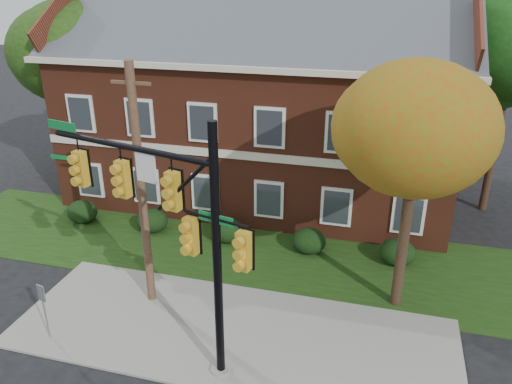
% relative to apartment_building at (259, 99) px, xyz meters
% --- Properties ---
extents(ground, '(120.00, 120.00, 0.00)m').
position_rel_apartment_building_xyz_m(ground, '(2.00, -11.95, -4.99)').
color(ground, black).
rests_on(ground, ground).
extents(sidewalk, '(14.00, 5.00, 0.08)m').
position_rel_apartment_building_xyz_m(sidewalk, '(2.00, -10.95, -4.95)').
color(sidewalk, gray).
rests_on(sidewalk, ground).
extents(grass_strip, '(30.00, 6.00, 0.04)m').
position_rel_apartment_building_xyz_m(grass_strip, '(2.00, -5.95, -4.97)').
color(grass_strip, '#193811').
rests_on(grass_strip, ground).
extents(apartment_building, '(18.80, 8.80, 9.74)m').
position_rel_apartment_building_xyz_m(apartment_building, '(0.00, 0.00, 0.00)').
color(apartment_building, maroon).
rests_on(apartment_building, ground).
extents(hedge_far_left, '(1.40, 1.26, 1.05)m').
position_rel_apartment_building_xyz_m(hedge_far_left, '(-7.00, -5.25, -4.46)').
color(hedge_far_left, black).
rests_on(hedge_far_left, ground).
extents(hedge_left, '(1.40, 1.26, 1.05)m').
position_rel_apartment_building_xyz_m(hedge_left, '(-3.50, -5.25, -4.46)').
color(hedge_left, black).
rests_on(hedge_left, ground).
extents(hedge_center, '(1.40, 1.26, 1.05)m').
position_rel_apartment_building_xyz_m(hedge_center, '(0.00, -5.25, -4.46)').
color(hedge_center, black).
rests_on(hedge_center, ground).
extents(hedge_right, '(1.40, 1.26, 1.05)m').
position_rel_apartment_building_xyz_m(hedge_right, '(3.50, -5.25, -4.46)').
color(hedge_right, black).
rests_on(hedge_right, ground).
extents(hedge_far_right, '(1.40, 1.26, 1.05)m').
position_rel_apartment_building_xyz_m(hedge_far_right, '(7.00, -5.25, -4.46)').
color(hedge_far_right, black).
rests_on(hedge_far_right, ground).
extents(tree_near_right, '(4.50, 4.25, 8.58)m').
position_rel_apartment_building_xyz_m(tree_near_right, '(7.22, -8.09, 1.68)').
color(tree_near_right, black).
rests_on(tree_near_right, ground).
extents(tree_left_rear, '(5.40, 5.10, 8.88)m').
position_rel_apartment_building_xyz_m(tree_left_rear, '(-9.73, -1.12, 1.69)').
color(tree_left_rear, black).
rests_on(tree_left_rear, ground).
extents(tree_far_rear, '(6.84, 6.46, 11.52)m').
position_rel_apartment_building_xyz_m(tree_far_rear, '(1.34, 7.84, 3.86)').
color(tree_far_rear, black).
rests_on(tree_far_rear, ground).
extents(traffic_signal, '(6.50, 1.81, 7.44)m').
position_rel_apartment_building_xyz_m(traffic_signal, '(0.93, -12.32, -0.37)').
color(traffic_signal, gray).
rests_on(traffic_signal, ground).
extents(utility_pole, '(1.29, 0.28, 8.25)m').
position_rel_apartment_building_xyz_m(utility_pole, '(-1.25, -9.95, -0.80)').
color(utility_pole, '#493122').
rests_on(utility_pole, ground).
extents(sign_post, '(0.29, 0.10, 1.97)m').
position_rel_apartment_building_xyz_m(sign_post, '(-3.45, -12.64, -3.65)').
color(sign_post, slate).
rests_on(sign_post, ground).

